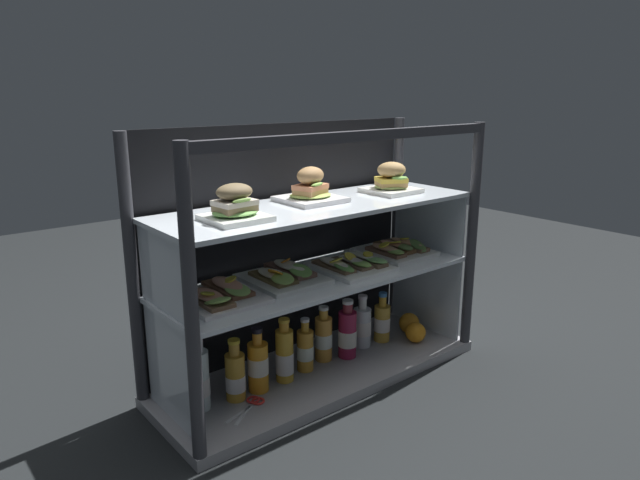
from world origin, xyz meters
name	(u,v)px	position (x,y,z in m)	size (l,w,h in m)	color
ground_plane	(320,378)	(0.00, 0.00, -0.01)	(6.00, 6.00, 0.02)	black
case_base_deck	(320,371)	(0.00, 0.00, 0.02)	(1.20, 0.43, 0.04)	#9A999D
case_frame	(302,240)	(0.00, 0.10, 0.49)	(1.20, 0.43, 0.89)	#333338
riser_lower_tier	(320,324)	(0.00, 0.00, 0.20)	(1.13, 0.35, 0.33)	silver
shelf_lower_glass	(320,277)	(0.00, 0.00, 0.38)	(1.15, 0.37, 0.01)	silver
riser_upper_tier	(320,242)	(0.00, 0.00, 0.50)	(1.13, 0.35, 0.24)	silver
shelf_upper_glass	(320,206)	(0.00, 0.00, 0.63)	(1.15, 0.37, 0.01)	silver
plated_roll_sandwich_far_right	(235,206)	(-0.35, -0.04, 0.68)	(0.17, 0.17, 0.11)	white
plated_roll_sandwich_near_right_corner	(310,189)	(0.00, 0.05, 0.68)	(0.20, 0.20, 0.12)	white
plated_roll_sandwich_far_left	(392,181)	(0.34, 0.00, 0.68)	(0.18, 0.18, 0.11)	white
open_sandwich_tray_near_right_corner	(220,294)	(-0.39, 0.00, 0.40)	(0.23, 0.26, 0.06)	white
open_sandwich_tray_center	(284,275)	(-0.13, 0.03, 0.40)	(0.23, 0.26, 0.06)	white
open_sandwich_tray_far_left	(351,264)	(0.13, -0.02, 0.40)	(0.23, 0.26, 0.06)	white
open_sandwich_tray_far_right	(396,249)	(0.39, 0.01, 0.40)	(0.23, 0.26, 0.06)	white
juice_bottle_back_left	(199,379)	(-0.47, 0.02, 0.14)	(0.07, 0.07, 0.25)	white
juice_bottle_tucked_behind	(235,376)	(-0.35, 0.00, 0.12)	(0.06, 0.06, 0.21)	gold
juice_bottle_front_fourth	(258,365)	(-0.26, 0.00, 0.13)	(0.07, 0.07, 0.22)	orange
juice_bottle_front_right_end	(285,356)	(-0.16, 0.00, 0.13)	(0.06, 0.06, 0.23)	gold
juice_bottle_back_center	(305,350)	(-0.05, 0.02, 0.11)	(0.06, 0.06, 0.20)	gold
juice_bottle_near_post	(324,338)	(0.05, 0.04, 0.12)	(0.06, 0.06, 0.21)	gold
juice_bottle_back_right	(347,333)	(0.13, 0.00, 0.13)	(0.07, 0.07, 0.22)	#991D41
juice_bottle_front_second	(362,326)	(0.24, 0.03, 0.12)	(0.07, 0.07, 0.21)	silver
juice_bottle_front_left_end	(382,322)	(0.33, 0.02, 0.11)	(0.06, 0.06, 0.20)	gold
orange_fruit_beside_bottles	(408,323)	(0.47, 0.00, 0.08)	(0.08, 0.08, 0.08)	orange
orange_fruit_near_left_post	(416,332)	(0.42, -0.08, 0.08)	(0.08, 0.08, 0.08)	orange
kitchen_scissors	(252,404)	(-0.33, -0.06, 0.04)	(0.17, 0.12, 0.01)	silver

